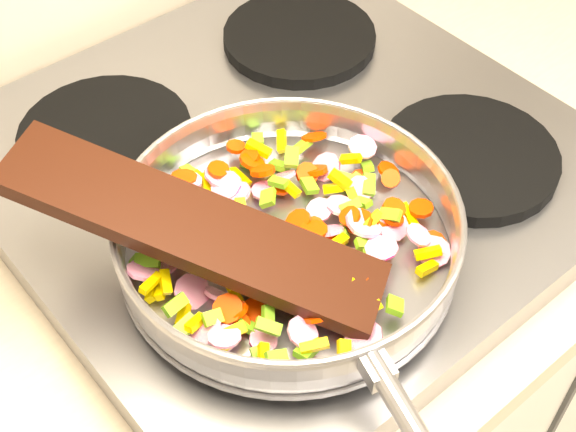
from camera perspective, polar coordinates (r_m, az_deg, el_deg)
base_cabinet at (r=1.64m, az=18.96°, el=2.29°), size 3.00×0.65×0.86m
cooktop at (r=0.89m, az=-0.20°, el=3.70°), size 0.60×0.60×0.04m
grate_fl at (r=0.74m, az=-1.59°, el=-5.51°), size 0.19×0.19×0.02m
grate_fr at (r=0.88m, az=12.79°, el=4.12°), size 0.19×0.19×0.02m
grate_bl at (r=0.90m, az=-12.86°, el=5.64°), size 0.19×0.19×0.02m
grate_br at (r=1.02m, az=0.81°, el=12.60°), size 0.19×0.19×0.02m
saute_pan at (r=0.73m, az=0.07°, el=-1.10°), size 0.36×0.52×0.06m
vegetable_heap at (r=0.74m, az=0.08°, el=-1.82°), size 0.30×0.29×0.05m
wooden_spatula at (r=0.70m, az=-6.71°, el=-0.87°), size 0.25×0.33×0.09m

